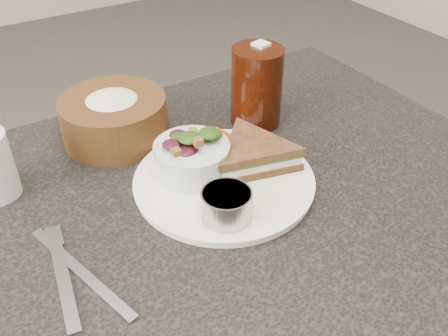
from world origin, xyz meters
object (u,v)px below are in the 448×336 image
dressing_ramekin (227,205)px  bread_basket (113,112)px  salad_bowl (192,154)px  dinner_plate (224,181)px  cola_glass (257,84)px  sandwich (254,154)px

dressing_ramekin → bread_basket: size_ratio=0.39×
salad_bowl → dressing_ramekin: size_ratio=1.63×
bread_basket → dinner_plate: bearing=-67.1°
cola_glass → salad_bowl: bearing=-154.0°
dressing_ramekin → cola_glass: bearing=47.1°
bread_basket → sandwich: bearing=-54.7°
cola_glass → dinner_plate: bearing=-138.9°
sandwich → cola_glass: bearing=67.4°
dressing_ramekin → bread_basket: (-0.04, 0.27, 0.02)m
dinner_plate → salad_bowl: 0.06m
dinner_plate → dressing_ramekin: (-0.04, -0.07, 0.03)m
dinner_plate → cola_glass: cola_glass is taller
dressing_ramekin → cola_glass: size_ratio=0.46×
salad_bowl → sandwich: bearing=-22.1°
sandwich → cola_glass: size_ratio=1.04×
dinner_plate → cola_glass: size_ratio=1.78×
salad_bowl → cola_glass: (0.17, 0.08, 0.03)m
dinner_plate → dressing_ramekin: bearing=-119.5°
cola_glass → bread_basket: bearing=160.5°
sandwich → dressing_ramekin: same height
bread_basket → dressing_ramekin: bearing=-80.7°
cola_glass → dressing_ramekin: bearing=-132.9°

